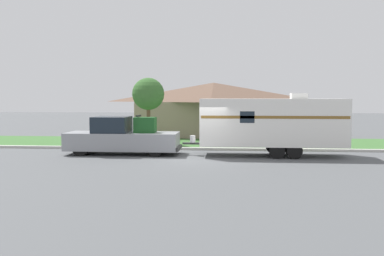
% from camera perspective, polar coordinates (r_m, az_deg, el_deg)
% --- Properties ---
extents(ground_plane, '(120.00, 120.00, 0.00)m').
position_cam_1_polar(ground_plane, '(20.47, 1.16, -4.26)').
color(ground_plane, '#515456').
extents(curb_strip, '(80.00, 0.30, 0.14)m').
position_cam_1_polar(curb_strip, '(24.17, 1.76, -2.79)').
color(curb_strip, beige).
rests_on(curb_strip, ground_plane).
extents(lawn_strip, '(80.00, 7.00, 0.03)m').
position_cam_1_polar(lawn_strip, '(27.80, 2.19, -1.99)').
color(lawn_strip, '#3D6B33').
rests_on(lawn_strip, ground_plane).
extents(house_across_street, '(12.05, 7.03, 4.10)m').
position_cam_1_polar(house_across_street, '(33.47, 2.88, 2.68)').
color(house_across_street, gray).
rests_on(house_across_street, ground_plane).
extents(pickup_truck, '(5.95, 1.96, 2.06)m').
position_cam_1_polar(pickup_truck, '(22.67, -9.34, -1.26)').
color(pickup_truck, black).
rests_on(pickup_truck, ground_plane).
extents(travel_trailer, '(8.18, 2.22, 3.19)m').
position_cam_1_polar(travel_trailer, '(22.00, 10.66, 0.75)').
color(travel_trailer, black).
rests_on(travel_trailer, ground_plane).
extents(mailbox, '(0.48, 0.20, 1.30)m').
position_cam_1_polar(mailbox, '(25.42, 15.12, -0.49)').
color(mailbox, brown).
rests_on(mailbox, ground_plane).
extents(tree_in_yard, '(2.01, 2.01, 4.19)m').
position_cam_1_polar(tree_in_yard, '(26.88, -5.85, 4.48)').
color(tree_in_yard, brown).
rests_on(tree_in_yard, ground_plane).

